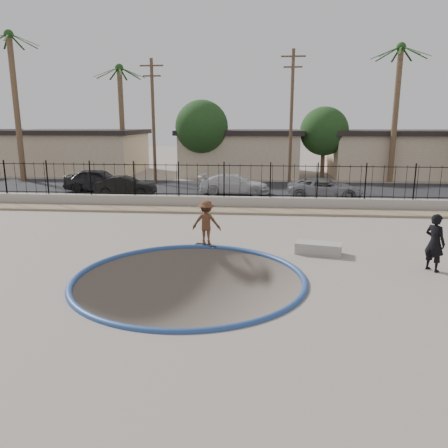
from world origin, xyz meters
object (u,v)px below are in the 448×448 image
skateboard (207,245)px  car_b (126,186)px  car_a (99,180)px  videographer (435,243)px  car_d (325,189)px  concrete_ledge (318,248)px  car_c (234,184)px  skater (206,225)px

skateboard → car_b: (-6.56, 10.89, 0.59)m
car_a → skateboard: bearing=-144.4°
videographer → car_d: size_ratio=0.41×
car_a → car_d: bearing=-95.8°
videographer → car_b: 19.07m
videographer → concrete_ledge: size_ratio=1.15×
car_c → skateboard: bearing=-179.1°
car_a → videographer: bearing=-131.5°
skateboard → skater: bearing=109.6°
car_a → concrete_ledge: bearing=-134.9°
car_b → car_c: car_c is taller
skater → car_b: (-6.56, 10.89, -0.19)m
concrete_ledge → videographer: bearing=-24.5°
skateboard → car_c: car_c is taller
skateboard → car_b: size_ratio=0.24×
car_a → car_b: size_ratio=1.20×
concrete_ledge → car_b: bearing=133.0°
videographer → car_d: videographer is taller
car_d → skateboard: bearing=151.7°
videographer → car_b: videographer is taller
skateboard → car_c: size_ratio=0.20×
skateboard → videographer: 7.77m
car_a → car_b: (2.32, -1.50, -0.15)m
car_c → car_d: (5.55, -1.30, -0.03)m
skater → car_d: 12.32m
skater → videographer: 7.72m
car_b → car_c: bearing=-81.9°
car_d → videographer: bearing=-173.0°
skater → videographer: size_ratio=0.91×
concrete_ledge → car_a: 18.31m
skater → car_b: size_ratio=0.45×
skateboard → car_d: car_d is taller
skateboard → car_c: (0.21, 12.19, 0.62)m
skater → car_b: bearing=-55.6°
skateboard → concrete_ledge: (4.09, -0.53, 0.14)m
skater → concrete_ledge: (4.09, -0.53, -0.63)m
car_c → skater: bearing=-179.1°
videographer → car_d: bearing=-27.2°
videographer → concrete_ledge: bearing=30.9°
skateboard → car_d: (5.76, 10.89, 0.60)m
car_a → car_d: (14.64, -1.50, -0.14)m
concrete_ledge → car_b: 15.62m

